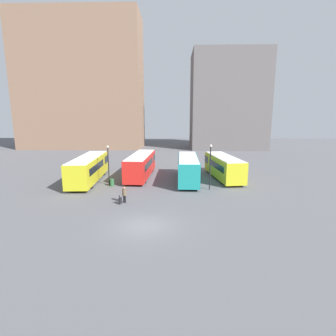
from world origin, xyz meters
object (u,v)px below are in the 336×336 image
bus_2 (188,168)px  lamp_post_0 (108,162)px  lamp_post_1 (210,163)px  bus_1 (141,165)px  trash_bin (112,182)px  bus_0 (89,168)px  bus_3 (223,166)px  traveler (124,193)px  suitcase (120,201)px

bus_2 → lamp_post_0: (-9.53, -2.24, 1.15)m
bus_2 → lamp_post_1: size_ratio=1.99×
lamp_post_0 → bus_1: bearing=54.2°
bus_1 → bus_2: 6.67m
bus_2 → trash_bin: bus_2 is taller
bus_0 → bus_3: bus_0 is taller
bus_2 → trash_bin: 9.58m
traveler → trash_bin: bearing=35.9°
traveler → suitcase: (-0.34, -0.39, -0.62)m
traveler → bus_2: bearing=-24.3°
bus_1 → trash_bin: 5.85m
bus_0 → lamp_post_0: 3.75m
bus_2 → traveler: (-6.45, -8.72, -0.77)m
lamp_post_0 → lamp_post_1: bearing=-8.1°
trash_bin → suitcase: bearing=-70.2°
trash_bin → bus_3: bearing=17.5°
bus_1 → trash_bin: bearing=153.0°
lamp_post_0 → bus_2: bearing=13.2°
traveler → lamp_post_0: 7.43m
bus_1 → lamp_post_0: (-3.26, -4.53, 1.19)m
bus_3 → traveler: (-11.22, -10.43, -0.68)m
bus_2 → bus_3: bearing=-69.1°
lamp_post_0 → trash_bin: (0.43, -0.44, -2.43)m
bus_1 → lamp_post_1: bearing=-123.3°
bus_1 → suitcase: (-0.52, -11.40, -1.36)m
bus_0 → suitcase: 10.60m
bus_2 → lamp_post_0: bearing=104.4°
bus_3 → trash_bin: 14.60m
bus_0 → bus_1: (6.28, 2.62, -0.04)m
lamp_post_1 → trash_bin: (-11.37, 1.24, -2.60)m
traveler → bus_0: bearing=48.1°
traveler → suitcase: size_ratio=1.77×
trash_bin → bus_1: bearing=60.3°
bus_0 → traveler: (6.10, -8.39, -0.78)m
lamp_post_0 → suitcase: bearing=-68.2°
bus_1 → lamp_post_1: 10.64m
bus_3 → bus_2: bearing=101.9°
bus_1 → trash_bin: bus_1 is taller
traveler → lamp_post_1: 10.17m
suitcase → trash_bin: suitcase is taller
bus_2 → bus_1: bearing=71.1°
traveler → bus_3: bearing=-34.9°
bus_3 → bus_1: bearing=79.2°
bus_0 → lamp_post_1: size_ratio=2.26×
bus_0 → bus_1: bearing=-70.8°
bus_1 → traveler: bearing=-178.2°
bus_2 → trash_bin: size_ratio=11.90×
bus_1 → traveler: size_ratio=6.93×
bus_1 → bus_2: (6.27, -2.29, 0.03)m
suitcase → trash_bin: 6.84m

